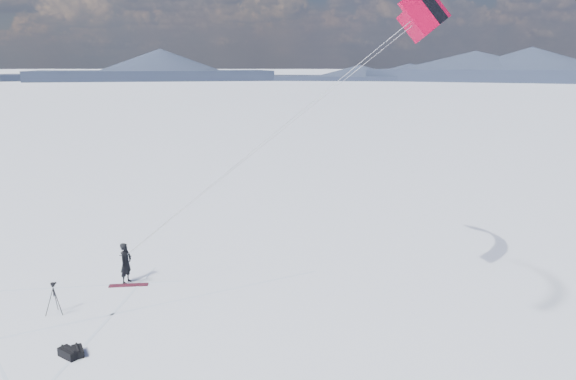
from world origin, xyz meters
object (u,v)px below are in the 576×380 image
Objects in this scene: snowkiter at (127,282)px; gear_bag_b at (78,351)px; snowboard at (128,285)px; gear_bag_a at (69,353)px; tripod at (54,294)px.

snowkiter is 6.22m from gear_bag_b.
gear_bag_a reaches higher than snowboard.
gear_bag_b is at bearing -160.17° from snowkiter.
snowkiter is 1.09× the size of snowboard.
snowkiter is 1.42× the size of tripod.
tripod is at bearing -175.29° from gear_bag_b.
gear_bag_a is at bearing -98.95° from snowboard.
gear_bag_b reaches higher than snowboard.
snowkiter is 0.40m from snowboard.
tripod reaches higher than gear_bag_a.
snowboard is 2.07× the size of gear_bag_a.
snowboard is at bearing 151.84° from gear_bag_b.
tripod is 3.74m from gear_bag_a.
gear_bag_b is at bearing 68.09° from gear_bag_a.
snowboard is at bearing 123.86° from gear_bag_a.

